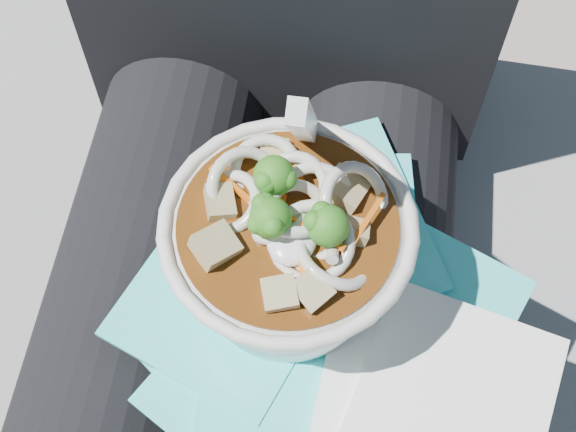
# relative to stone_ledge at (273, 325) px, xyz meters

# --- Properties ---
(stone_ledge) EXTENTS (1.02, 0.54, 0.47)m
(stone_ledge) POSITION_rel_stone_ledge_xyz_m (0.00, 0.00, 0.00)
(stone_ledge) COLOR slate
(stone_ledge) RESTS_ON ground
(lap) EXTENTS (0.32, 0.48, 0.14)m
(lap) POSITION_rel_stone_ledge_xyz_m (0.00, -0.15, 0.31)
(lap) COLOR black
(lap) RESTS_ON stone_ledge
(person_body) EXTENTS (0.34, 0.94, 1.02)m
(person_body) POSITION_rel_stone_ledge_xyz_m (0.00, -0.06, 0.33)
(person_body) COLOR black
(person_body) RESTS_ON ground
(plastic_bag) EXTENTS (0.30, 0.34, 0.02)m
(plastic_bag) POSITION_rel_stone_ledge_xyz_m (0.05, -0.14, 0.39)
(plastic_bag) COLOR #33D1D4
(plastic_bag) RESTS_ON lap
(napkins) EXTENTS (0.17, 0.18, 0.01)m
(napkins) POSITION_rel_stone_ledge_xyz_m (0.14, -0.20, 0.40)
(napkins) COLOR white
(napkins) RESTS_ON plastic_bag
(udon_bowl) EXTENTS (0.16, 0.16, 0.20)m
(udon_bowl) POSITION_rel_stone_ledge_xyz_m (0.03, -0.12, 0.46)
(udon_bowl) COLOR silver
(udon_bowl) RESTS_ON plastic_bag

